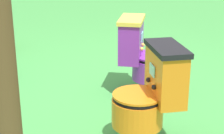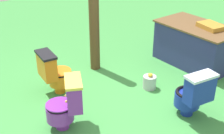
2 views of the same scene
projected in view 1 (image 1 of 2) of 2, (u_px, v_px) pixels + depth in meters
The scene contains 3 objects.
ground at pixel (93, 95), 3.58m from camera, with size 14.00×14.00×0.00m, color #429947.
toilet_orange at pixel (150, 95), 2.68m from camera, with size 0.45×0.51×0.73m.
toilet_purple at pixel (143, 55), 3.55m from camera, with size 0.57×0.61×0.73m.
Camera 1 is at (-3.23, 0.63, 1.44)m, focal length 60.42 mm.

